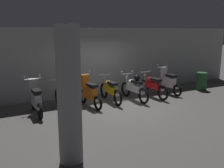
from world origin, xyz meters
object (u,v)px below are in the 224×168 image
object	(u,v)px
motorbike_slot_4	(134,87)
motorbike_slot_5	(153,86)
motorbike_slot_6	(168,82)
motorbike_slot_2	(89,93)
motorbike_slot_1	(63,95)
motorbike_slot_0	(36,99)
support_pillar	(69,96)
motorbike_slot_3	(110,90)
trash_bin	(201,81)

from	to	relation	value
motorbike_slot_4	motorbike_slot_5	bearing A→B (deg)	3.53
motorbike_slot_6	motorbike_slot_2	bearing A→B (deg)	-176.84
motorbike_slot_1	motorbike_slot_4	bearing A→B (deg)	-2.24
motorbike_slot_0	support_pillar	xyz separation A→B (m)	(0.04, -3.59, 0.94)
motorbike_slot_3	motorbike_slot_5	distance (m)	1.98
motorbike_slot_3	motorbike_slot_0	bearing A→B (deg)	-175.36
motorbike_slot_0	support_pillar	world-z (taller)	support_pillar
trash_bin	support_pillar	bearing A→B (deg)	-154.85
motorbike_slot_2	trash_bin	world-z (taller)	motorbike_slot_2
support_pillar	motorbike_slot_3	bearing A→B (deg)	52.74
motorbike_slot_0	support_pillar	size ratio (longest dim) A/B	0.57
motorbike_slot_2	support_pillar	world-z (taller)	support_pillar
motorbike_slot_1	trash_bin	xyz separation A→B (m)	(6.82, -0.07, -0.10)
motorbike_slot_4	trash_bin	world-z (taller)	motorbike_slot_4
motorbike_slot_0	trash_bin	bearing A→B (deg)	0.38
motorbike_slot_6	trash_bin	size ratio (longest dim) A/B	1.98
motorbike_slot_2	motorbike_slot_3	world-z (taller)	motorbike_slot_2
motorbike_slot_1	motorbike_slot_5	bearing A→B (deg)	-0.80
motorbike_slot_2	support_pillar	bearing A→B (deg)	-118.00
motorbike_slot_4	support_pillar	bearing A→B (deg)	-137.26
motorbike_slot_2	motorbike_slot_5	size ratio (longest dim) A/B	0.86
motorbike_slot_3	motorbike_slot_6	bearing A→B (deg)	0.08
support_pillar	motorbike_slot_1	bearing A→B (deg)	75.76
motorbike_slot_5	trash_bin	distance (m)	2.88
motorbike_slot_3	support_pillar	xyz separation A→B (m)	(-2.91, -3.83, 0.98)
motorbike_slot_0	motorbike_slot_3	distance (m)	2.97
motorbike_slot_1	support_pillar	world-z (taller)	support_pillar
motorbike_slot_1	motorbike_slot_6	distance (m)	4.93
motorbike_slot_5	motorbike_slot_6	distance (m)	1.00
motorbike_slot_0	motorbike_slot_1	bearing A→B (deg)	7.32
motorbike_slot_5	trash_bin	bearing A→B (deg)	-0.39
motorbike_slot_6	motorbike_slot_1	bearing A→B (deg)	-178.63
motorbike_slot_1	motorbike_slot_5	xyz separation A→B (m)	(3.94, -0.05, -0.04)
motorbike_slot_0	motorbike_slot_5	world-z (taller)	motorbike_slot_0
motorbike_slot_2	motorbike_slot_1	bearing A→B (deg)	174.17
motorbike_slot_1	motorbike_slot_5	world-z (taller)	motorbike_slot_1
motorbike_slot_1	motorbike_slot_4	distance (m)	2.96
motorbike_slot_0	motorbike_slot_2	world-z (taller)	same
trash_bin	motorbike_slot_6	bearing A→B (deg)	174.21
motorbike_slot_0	support_pillar	distance (m)	3.71
support_pillar	motorbike_slot_0	bearing A→B (deg)	90.66
motorbike_slot_2	motorbike_slot_5	world-z (taller)	motorbike_slot_2
motorbike_slot_4	trash_bin	xyz separation A→B (m)	(3.86, 0.04, -0.10)
motorbike_slot_3	motorbike_slot_6	xyz separation A→B (m)	(2.95, 0.00, 0.04)
motorbike_slot_2	motorbike_slot_3	bearing A→B (deg)	12.17
motorbike_slot_0	trash_bin	distance (m)	7.80
motorbike_slot_0	motorbike_slot_6	distance (m)	5.91
motorbike_slot_3	motorbike_slot_2	bearing A→B (deg)	-167.83
trash_bin	motorbike_slot_2	bearing A→B (deg)	-179.75
motorbike_slot_0	motorbike_slot_6	world-z (taller)	same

